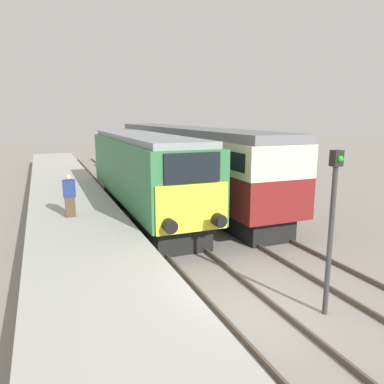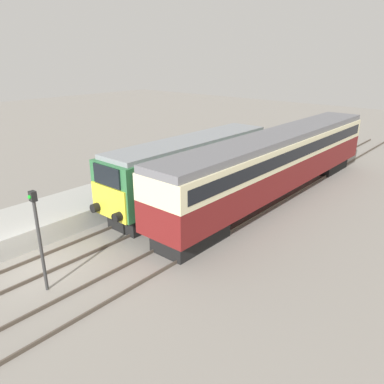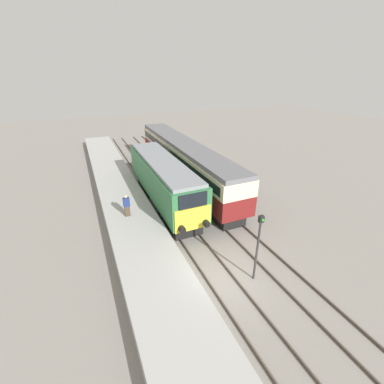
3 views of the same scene
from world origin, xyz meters
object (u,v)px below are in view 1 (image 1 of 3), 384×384
locomotive (144,172)px  signal_post (332,220)px  passenger_carriage (182,154)px  person_on_platform (70,196)px

locomotive → signal_post: size_ratio=3.15×
passenger_carriage → signal_post: 14.39m
person_on_platform → signal_post: (5.22, -7.81, 0.57)m
locomotive → passenger_carriage: passenger_carriage is taller
passenger_carriage → person_on_platform: (-6.92, -6.48, -0.69)m
locomotive → passenger_carriage: bearing=49.2°
locomotive → signal_post: bearing=-80.7°
passenger_carriage → locomotive: bearing=-130.8°
person_on_platform → signal_post: size_ratio=0.41×
locomotive → person_on_platform: locomotive is taller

